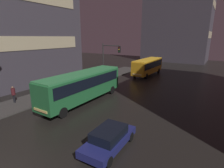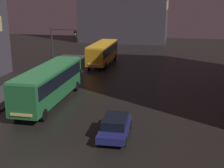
# 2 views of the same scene
# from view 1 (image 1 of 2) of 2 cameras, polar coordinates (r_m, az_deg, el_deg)

# --- Properties ---
(sidewalk_left) EXTENTS (4.00, 48.00, 0.15)m
(sidewalk_left) POSITION_cam_1_polar(r_m,az_deg,el_deg) (23.20, -20.65, -3.46)
(sidewalk_left) COLOR #3D3A38
(sidewalk_left) RESTS_ON ground
(building_left_tower) EXTENTS (10.07, 22.02, 20.09)m
(building_left_tower) POSITION_cam_1_polar(r_m,az_deg,el_deg) (30.70, -32.66, 18.39)
(building_left_tower) COLOR #423D47
(building_left_tower) RESTS_ON ground
(building_far_backdrop) EXTENTS (18.07, 12.00, 22.95)m
(building_far_backdrop) POSITION_cam_1_polar(r_m,az_deg,el_deg) (58.56, 20.68, 18.47)
(building_far_backdrop) COLOR #423D47
(building_far_backdrop) RESTS_ON ground
(bus_near) EXTENTS (2.59, 11.11, 3.34)m
(bus_near) POSITION_cam_1_polar(r_m,az_deg,el_deg) (19.50, -9.45, -0.01)
(bus_near) COLOR #236B38
(bus_near) RESTS_ON ground
(bus_far) EXTENTS (2.66, 9.14, 3.07)m
(bus_far) POSITION_cam_1_polar(r_m,az_deg,el_deg) (33.81, 11.58, 5.96)
(bus_far) COLOR orange
(bus_far) RESTS_ON ground
(car_taxi) EXTENTS (2.05, 4.41, 1.41)m
(car_taxi) POSITION_cam_1_polar(r_m,az_deg,el_deg) (11.83, -0.94, -17.26)
(car_taxi) COLOR navy
(car_taxi) RESTS_ON ground
(pedestrian_near) EXTENTS (0.47, 0.47, 1.83)m
(pedestrian_near) POSITION_cam_1_polar(r_m,az_deg,el_deg) (21.62, -29.53, -2.53)
(pedestrian_near) COLOR black
(pedestrian_near) RESTS_ON sidewalk_left
(pedestrian_far) EXTENTS (0.40, 0.40, 1.83)m
(pedestrian_far) POSITION_cam_1_polar(r_m,az_deg,el_deg) (20.89, -23.98, -2.51)
(pedestrian_far) COLOR black
(pedestrian_far) RESTS_ON sidewalk_left
(traffic_light_main) EXTENTS (3.09, 0.35, 6.16)m
(traffic_light_main) POSITION_cam_1_polar(r_m,az_deg,el_deg) (26.50, -1.06, 8.76)
(traffic_light_main) COLOR #2D2D2D
(traffic_light_main) RESTS_ON ground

